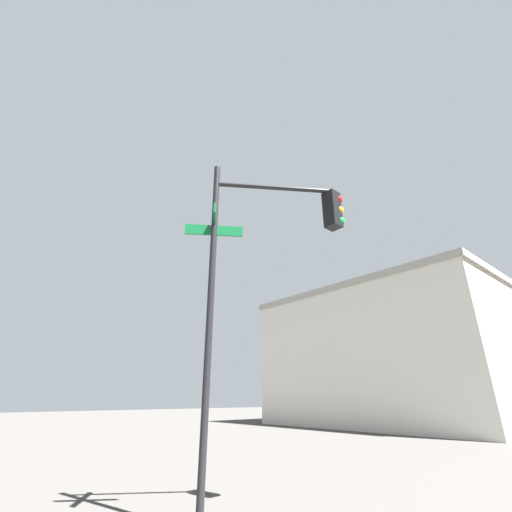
{
  "coord_description": "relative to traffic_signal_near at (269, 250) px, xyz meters",
  "views": [
    {
      "loc": [
        -2.41,
        -10.42,
        1.75
      ],
      "look_at": [
        -7.5,
        -6.08,
        4.49
      ],
      "focal_mm": 24.37,
      "sensor_mm": 36.0,
      "label": 1
    }
  ],
  "objects": [
    {
      "name": "traffic_signal_near",
      "position": [
        0.0,
        0.0,
        0.0
      ],
      "size": [
        1.93,
        2.66,
        6.17
      ],
      "color": "black",
      "rests_on": "ground_plane"
    },
    {
      "name": "building_stucco",
      "position": [
        -8.79,
        26.94,
        0.04
      ],
      "size": [
        15.63,
        25.61,
        8.78
      ],
      "color": "beige",
      "rests_on": "ground_plane"
    }
  ]
}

